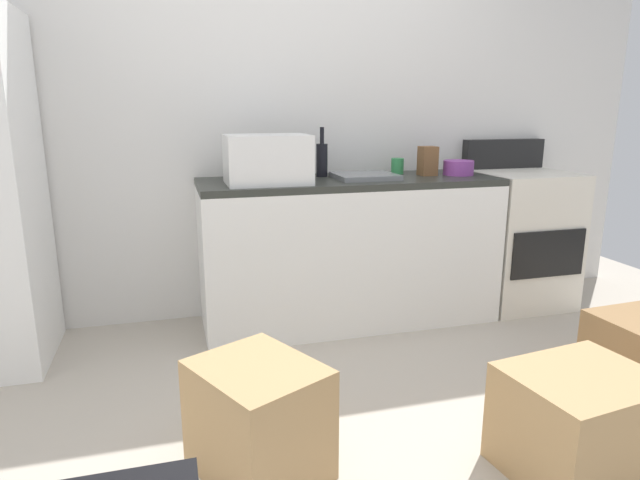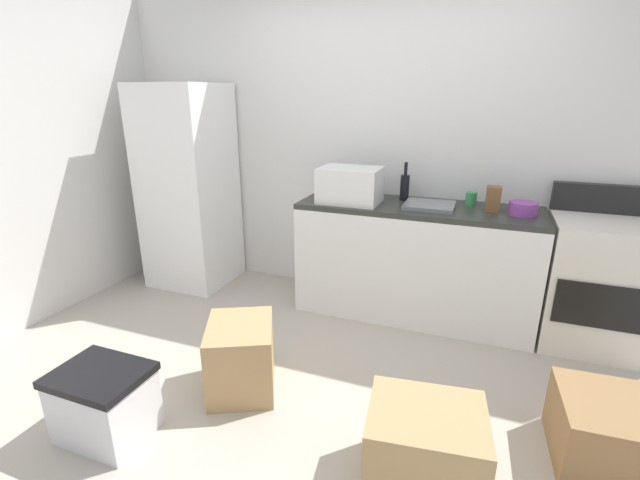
{
  "view_description": "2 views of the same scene",
  "coord_description": "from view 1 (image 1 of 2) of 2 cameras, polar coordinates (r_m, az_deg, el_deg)",
  "views": [
    {
      "loc": [
        -0.75,
        -1.89,
        1.31
      ],
      "look_at": [
        -0.06,
        0.59,
        0.69
      ],
      "focal_mm": 30.5,
      "sensor_mm": 36.0,
      "label": 1
    },
    {
      "loc": [
        0.75,
        -2.06,
        1.7
      ],
      "look_at": [
        -0.28,
        0.64,
        0.73
      ],
      "focal_mm": 24.5,
      "sensor_mm": 36.0,
      "label": 2
    }
  ],
  "objects": [
    {
      "name": "cardboard_box_large",
      "position": [
        2.08,
        -6.48,
        -18.23
      ],
      "size": [
        0.54,
        0.57,
        0.43
      ],
      "primitive_type": "cube",
      "rotation": [
        0.0,
        0.0,
        0.46
      ],
      "color": "tan",
      "rests_on": "ground_plane"
    },
    {
      "name": "sink_basin",
      "position": [
        3.29,
        4.74,
        6.7
      ],
      "size": [
        0.36,
        0.32,
        0.03
      ],
      "primitive_type": "cube",
      "color": "slate",
      "rests_on": "kitchen_counter"
    },
    {
      "name": "knife_block",
      "position": [
        3.49,
        11.23,
        8.14
      ],
      "size": [
        0.1,
        0.1,
        0.18
      ],
      "primitive_type": "cube",
      "color": "brown",
      "rests_on": "kitchen_counter"
    },
    {
      "name": "stove_oven",
      "position": [
        3.93,
        20.14,
        0.39
      ],
      "size": [
        0.6,
        0.61,
        1.1
      ],
      "color": "silver",
      "rests_on": "ground_plane"
    },
    {
      "name": "microwave",
      "position": [
        3.06,
        -5.56,
        8.43
      ],
      "size": [
        0.46,
        0.34,
        0.27
      ],
      "primitive_type": "cube",
      "color": "white",
      "rests_on": "kitchen_counter"
    },
    {
      "name": "mixing_bowl",
      "position": [
        3.57,
        14.31,
        7.36
      ],
      "size": [
        0.19,
        0.19,
        0.09
      ],
      "primitive_type": "cylinder",
      "color": "purple",
      "rests_on": "kitchen_counter"
    },
    {
      "name": "wall_back",
      "position": [
        3.52,
        -3.42,
        13.47
      ],
      "size": [
        5.0,
        0.1,
        2.6
      ],
      "primitive_type": "cube",
      "color": "silver",
      "rests_on": "ground_plane"
    },
    {
      "name": "kitchen_counter",
      "position": [
        3.37,
        3.05,
        -1.14
      ],
      "size": [
        1.8,
        0.6,
        0.9
      ],
      "color": "white",
      "rests_on": "ground_plane"
    },
    {
      "name": "coffee_mug",
      "position": [
        3.54,
        8.12,
        7.69
      ],
      "size": [
        0.08,
        0.08,
        0.1
      ],
      "primitive_type": "cylinder",
      "color": "#338C4C",
      "rests_on": "kitchen_counter"
    },
    {
      "name": "wine_bottle",
      "position": [
        3.37,
        0.2,
        8.53
      ],
      "size": [
        0.07,
        0.07,
        0.3
      ],
      "color": "black",
      "rests_on": "kitchen_counter"
    },
    {
      "name": "cardboard_box_medium",
      "position": [
        2.29,
        25.52,
        -16.98
      ],
      "size": [
        0.56,
        0.49,
        0.39
      ],
      "primitive_type": "cube",
      "rotation": [
        0.0,
        0.0,
        0.13
      ],
      "color": "tan",
      "rests_on": "ground_plane"
    },
    {
      "name": "ground_plane",
      "position": [
        2.42,
        5.37,
        -19.23
      ],
      "size": [
        6.0,
        6.0,
        0.0
      ],
      "primitive_type": "plane",
      "color": "#B2A899"
    }
  ]
}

